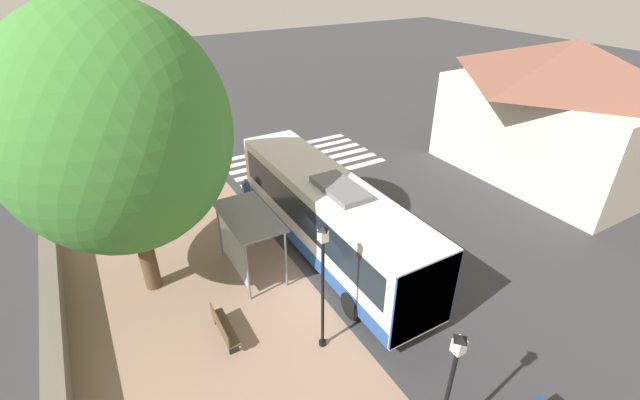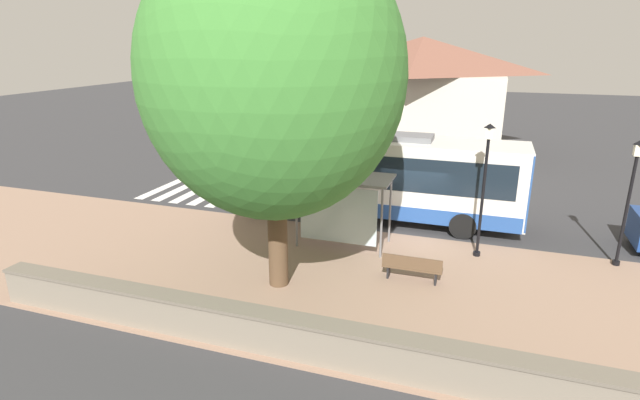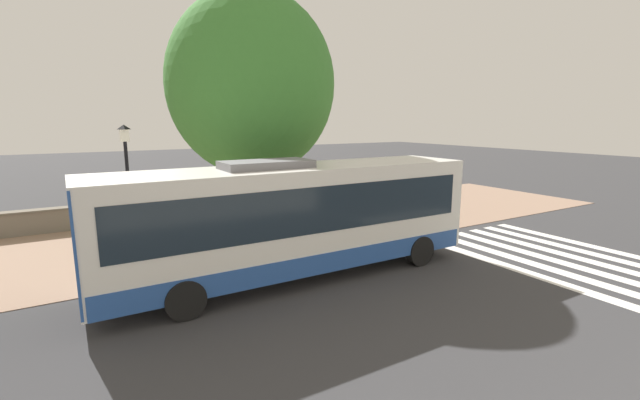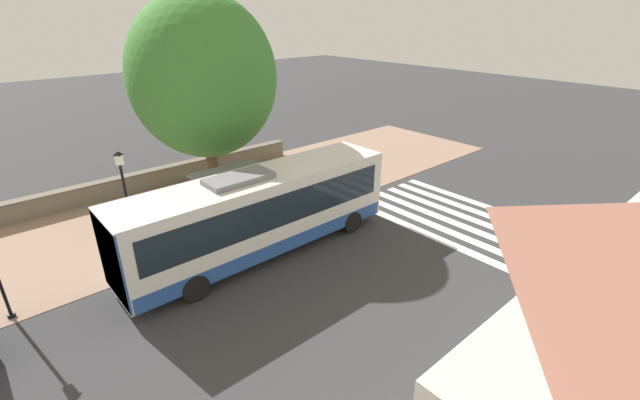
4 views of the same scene
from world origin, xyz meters
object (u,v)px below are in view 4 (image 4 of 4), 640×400
at_px(bench, 157,215).
at_px(shade_tree, 203,77).
at_px(bus_shelter, 229,179).
at_px(pedestrian, 330,189).
at_px(bus, 260,212).
at_px(street_lamp_near, 127,199).

height_order(bench, shade_tree, shade_tree).
bearing_deg(bus_shelter, pedestrian, 69.05).
xyz_separation_m(pedestrian, bench, (-3.79, -7.49, -0.48)).
relative_size(bus, bus_shelter, 3.42).
distance_m(bus_shelter, street_lamp_near, 4.77).
bearing_deg(street_lamp_near, bus_shelter, 97.91).
distance_m(bus_shelter, bench, 3.86).
distance_m(bus_shelter, pedestrian, 5.13).
xyz_separation_m(bus, street_lamp_near, (-2.69, -4.17, 0.85)).
bearing_deg(street_lamp_near, bus, 57.17).
height_order(street_lamp_near, shade_tree, shade_tree).
xyz_separation_m(bench, street_lamp_near, (2.66, -1.85, 2.25)).
xyz_separation_m(bus, pedestrian, (-1.56, 5.18, -0.92)).
bearing_deg(bus, pedestrian, 106.74).
bearing_deg(bus_shelter, shade_tree, 164.05).
relative_size(bus_shelter, shade_tree, 0.33).
distance_m(pedestrian, shade_tree, 8.32).
xyz_separation_m(bus, bench, (-5.35, -2.32, -1.40)).
height_order(pedestrian, street_lamp_near, street_lamp_near).
bearing_deg(bus, bus_shelter, 171.12).
distance_m(bus, pedestrian, 5.48).
height_order(bus_shelter, shade_tree, shade_tree).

